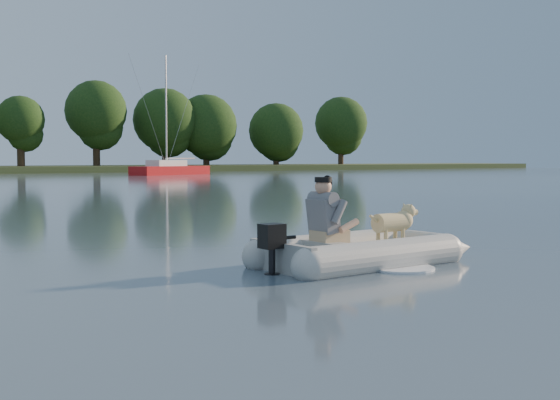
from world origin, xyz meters
TOP-DOWN VIEW (x-y plane):
  - water at (0.00, 0.00)m, footprint 160.00×160.00m
  - treeline at (10.38, 61.06)m, footprint 94.60×7.35m
  - dinghy at (0.16, 0.18)m, footprint 3.99×2.62m
  - man at (-0.44, 0.20)m, footprint 0.64×0.56m
  - dog at (0.72, 0.24)m, footprint 0.81×0.31m
  - outboard_motor at (-1.26, 0.12)m, footprint 0.36×0.26m
  - sailboat at (19.23, 45.53)m, footprint 7.41×4.30m

SIDE VIEW (x-z plane):
  - water at x=0.00m, z-range 0.00..0.00m
  - outboard_motor at x=-1.26m, z-range -0.07..0.60m
  - sailboat at x=19.23m, z-range -4.46..5.31m
  - dog at x=0.72m, z-range 0.18..0.71m
  - dinghy at x=0.16m, z-range -0.10..1.10m
  - man at x=-0.44m, z-range 0.20..1.13m
  - treeline at x=10.38m, z-range 0.70..9.97m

